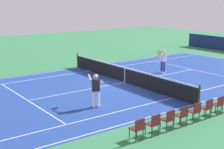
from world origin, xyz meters
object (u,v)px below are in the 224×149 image
Objects in this scene: spectator_chair_4 at (182,114)px; tennis_player_near at (96,89)px; tennis_net at (125,75)px; spectator_chair_1 at (218,104)px; spectator_chair_7 at (138,128)px; spectator_chair_3 at (195,111)px; spectator_chair_5 at (168,119)px; spectator_chair_2 at (207,107)px; tennis_ball at (93,81)px; tennis_player_far at (163,60)px; spectator_chair_6 at (154,123)px.

tennis_player_near is at bearing -70.35° from spectator_chair_4.
spectator_chair_1 is (0.26, 7.10, 0.03)m from tennis_net.
spectator_chair_3 is at bearing 180.00° from spectator_chair_7.
spectator_chair_5 is (3.19, 0.00, 0.00)m from spectator_chair_1.
tennis_net is at bearing -92.11° from spectator_chair_1.
spectator_chair_2 is 2.39m from spectator_chair_5.
spectator_chair_1 and spectator_chair_3 have the same top height.
spectator_chair_5 is at bearing 77.02° from tennis_ball.
spectator_chair_5 is at bearing 0.00° from spectator_chair_3.
tennis_player_far is at bearing -156.39° from tennis_player_near.
spectator_chair_3 is 1.00× the size of spectator_chair_6.
tennis_ball is 0.08× the size of spectator_chair_3.
tennis_player_near reaches higher than tennis_ball.
spectator_chair_3 is at bearing 180.00° from spectator_chair_4.
tennis_net is 13.30× the size of spectator_chair_5.
spectator_chair_4 is (1.59, 0.00, 0.00)m from spectator_chair_2.
tennis_player_near is at bearing -61.26° from spectator_chair_3.
spectator_chair_3 is (1.85, 7.10, 0.03)m from tennis_net.
tennis_player_near is 4.28m from spectator_chair_7.
tennis_player_far is at bearing 171.25° from tennis_ball.
tennis_player_far is 1.93× the size of spectator_chair_3.
tennis_net reaches higher than spectator_chair_7.
tennis_ball is at bearing -42.62° from tennis_net.
tennis_player_near is 1.93× the size of spectator_chair_2.
spectator_chair_6 is (4.24, 7.10, 0.03)m from tennis_net.
tennis_ball is 0.08× the size of spectator_chair_1.
spectator_chair_3 is at bearing 0.00° from spectator_chair_2.
tennis_player_near is 1.93× the size of spectator_chair_7.
spectator_chair_6 is (2.75, 8.47, 0.49)m from tennis_ball.
spectator_chair_5 is 1.59m from spectator_chair_7.
tennis_net is 7.10m from spectator_chair_1.
tennis_player_near is 8.71m from tennis_player_far.
tennis_ball is at bearing -112.71° from spectator_chair_7.
spectator_chair_3 is 2.39m from spectator_chair_6.
spectator_chair_2 is 1.00× the size of spectator_chair_7.
spectator_chair_4 is at bearing 0.00° from spectator_chair_3.
tennis_player_near and tennis_player_far have the same top height.
spectator_chair_1 is at bearing 98.28° from tennis_ball.
spectator_chair_2 is at bearing 126.49° from tennis_player_near.
spectator_chair_2 is at bearing 92.95° from tennis_ball.
tennis_ball is 0.08× the size of spectator_chair_7.
spectator_chair_7 reaches higher than tennis_ball.
spectator_chair_3 is 3.19m from spectator_chair_7.
tennis_player_far is 1.93× the size of spectator_chair_5.
spectator_chair_6 is 1.00× the size of spectator_chair_7.
tennis_ball is 9.20m from spectator_chair_7.
spectator_chair_6 is at bearing 0.00° from spectator_chair_3.
tennis_player_near is 5.70m from spectator_chair_1.
spectator_chair_2 is (1.06, 7.10, 0.03)m from tennis_net.
tennis_net is at bearing 137.38° from tennis_ball.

